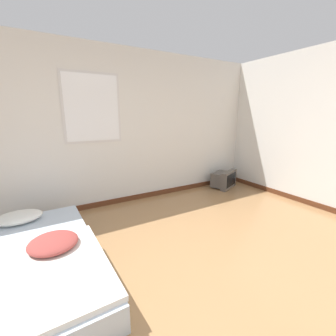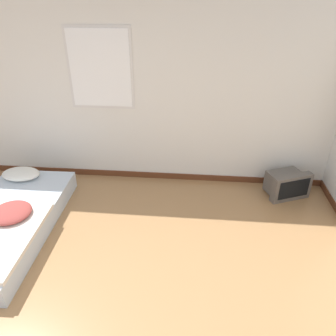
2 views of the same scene
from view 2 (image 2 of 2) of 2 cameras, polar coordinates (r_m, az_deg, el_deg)
wall_back at (r=4.64m, az=-8.84°, el=12.61°), size 8.36×0.08×2.60m
mattress_bed at (r=4.38m, az=-26.40°, el=-8.40°), size 1.07×2.12×0.38m
crt_tv at (r=4.85m, az=19.92°, el=-2.62°), size 0.62×0.54×0.37m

